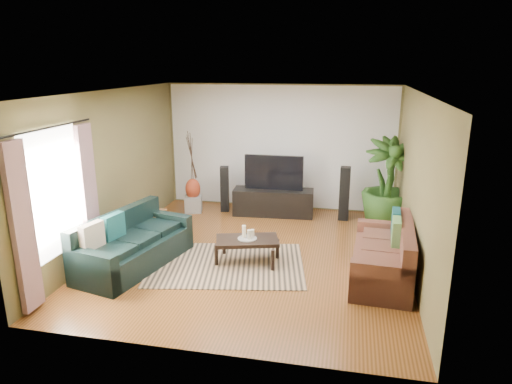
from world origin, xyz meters
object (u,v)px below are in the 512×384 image
(sofa_left, at_px, (134,241))
(speaker_left, at_px, (225,189))
(tv_stand, at_px, (273,202))
(vase, at_px, (193,189))
(side_table, at_px, (150,226))
(television, at_px, (274,172))
(speaker_right, at_px, (344,194))
(potted_plant, at_px, (388,184))
(sofa_right, at_px, (382,251))
(coffee_table, at_px, (247,250))
(pedestal, at_px, (193,204))

(sofa_left, bearing_deg, speaker_left, 1.03)
(tv_stand, bearing_deg, vase, -179.50)
(sofa_left, height_order, side_table, sofa_left)
(television, xyz_separation_m, speaker_right, (1.47, -0.01, -0.37))
(sofa_left, xyz_separation_m, vase, (-0.01, 2.81, 0.09))
(television, height_order, potted_plant, potted_plant)
(sofa_right, distance_m, potted_plant, 2.35)
(sofa_right, height_order, vase, sofa_right)
(coffee_table, relative_size, speaker_left, 1.00)
(sofa_right, bearing_deg, sofa_left, -80.73)
(coffee_table, xyz_separation_m, potted_plant, (2.29, 2.18, 0.68))
(potted_plant, bearing_deg, coffee_table, -136.44)
(sofa_right, distance_m, tv_stand, 3.32)
(speaker_right, relative_size, potted_plant, 0.63)
(coffee_table, distance_m, potted_plant, 3.23)
(pedestal, distance_m, side_table, 1.73)
(tv_stand, relative_size, side_table, 3.20)
(speaker_right, xyz_separation_m, vase, (-3.21, -0.15, -0.04))
(television, relative_size, potted_plant, 0.70)
(coffee_table, height_order, pedestal, coffee_table)
(coffee_table, relative_size, potted_plant, 0.56)
(coffee_table, relative_size, tv_stand, 0.59)
(sofa_right, distance_m, pedestal, 4.54)
(potted_plant, distance_m, pedestal, 4.08)
(vase, relative_size, side_table, 0.86)
(speaker_right, bearing_deg, pedestal, -174.90)
(speaker_right, xyz_separation_m, pedestal, (-3.21, -0.15, -0.38))
(pedestal, relative_size, side_table, 0.67)
(coffee_table, bearing_deg, tv_stand, 73.84)
(speaker_right, bearing_deg, speaker_left, -178.54)
(sofa_right, relative_size, potted_plant, 1.05)
(coffee_table, bearing_deg, sofa_right, -19.32)
(sofa_right, xyz_separation_m, speaker_left, (-3.17, 2.63, 0.07))
(speaker_left, height_order, side_table, speaker_left)
(speaker_left, distance_m, potted_plant, 3.40)
(sofa_right, bearing_deg, side_table, -96.43)
(speaker_right, bearing_deg, sofa_right, -74.15)
(pedestal, xyz_separation_m, vase, (0.00, 0.00, 0.34))
(speaker_left, bearing_deg, coffee_table, -78.57)
(coffee_table, relative_size, side_table, 1.89)
(side_table, bearing_deg, sofa_left, -77.40)
(vase, bearing_deg, speaker_left, 16.39)
(coffee_table, distance_m, side_table, 2.06)
(potted_plant, bearing_deg, sofa_left, -146.35)
(sofa_left, xyz_separation_m, speaker_left, (0.65, 3.00, 0.07))
(speaker_left, bearing_deg, sofa_right, -51.45)
(coffee_table, distance_m, vase, 2.90)
(sofa_left, height_order, sofa_right, same)
(coffee_table, relative_size, speaker_right, 0.90)
(sofa_right, distance_m, vase, 4.53)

